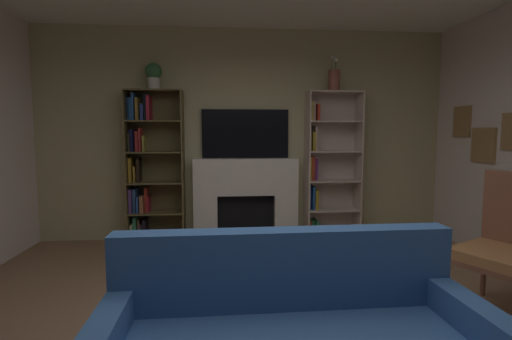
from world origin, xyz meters
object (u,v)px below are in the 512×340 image
(fireplace, at_px, (246,197))
(bookshelf_left, at_px, (149,168))
(potted_plant, at_px, (153,75))
(vase_with_flowers, at_px, (334,80))
(tv, at_px, (245,134))
(bookshelf_right, at_px, (326,167))
(armchair, at_px, (509,244))

(fireplace, distance_m, bookshelf_left, 1.34)
(bookshelf_left, relative_size, potted_plant, 5.84)
(bookshelf_left, height_order, vase_with_flowers, vase_with_flowers)
(potted_plant, height_order, vase_with_flowers, vase_with_flowers)
(tv, height_order, bookshelf_left, bookshelf_left)
(tv, bearing_deg, fireplace, -90.00)
(potted_plant, bearing_deg, bookshelf_left, 161.55)
(fireplace, relative_size, potted_plant, 4.41)
(tv, distance_m, bookshelf_right, 1.20)
(tv, distance_m, bookshelf_left, 1.36)
(bookshelf_left, distance_m, vase_with_flowers, 2.72)
(potted_plant, xyz_separation_m, vase_with_flowers, (2.37, -0.00, -0.03))
(fireplace, distance_m, bookshelf_right, 1.17)
(armchair, bearing_deg, tv, 128.61)
(bookshelf_left, bearing_deg, tv, 3.97)
(bookshelf_left, distance_m, bookshelf_right, 2.38)
(bookshelf_left, xyz_separation_m, bookshelf_right, (2.38, -0.00, -0.01))
(fireplace, distance_m, armchair, 3.05)
(fireplace, relative_size, armchair, 1.33)
(bookshelf_right, bearing_deg, potted_plant, -179.24)
(tv, distance_m, armchair, 3.23)
(vase_with_flowers, bearing_deg, fireplace, 178.03)
(tv, distance_m, potted_plant, 1.41)
(armchair, bearing_deg, vase_with_flowers, 108.19)
(vase_with_flowers, distance_m, armchair, 2.91)
(tv, relative_size, bookshelf_left, 0.59)
(tv, xyz_separation_m, vase_with_flowers, (1.18, -0.12, 0.72))
(tv, bearing_deg, potted_plant, -174.21)
(bookshelf_left, relative_size, bookshelf_right, 1.00)
(fireplace, relative_size, bookshelf_left, 0.76)
(fireplace, xyz_separation_m, bookshelf_right, (1.10, -0.01, 0.39))
(fireplace, height_order, bookshelf_left, bookshelf_left)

